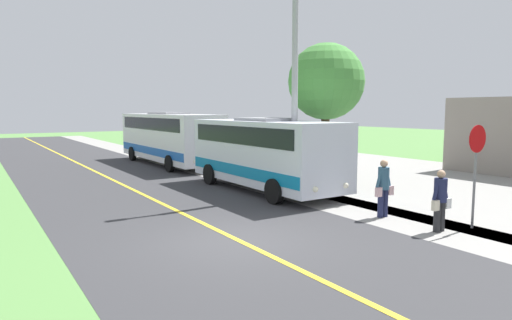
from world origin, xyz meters
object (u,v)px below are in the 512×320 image
(street_light_pole, at_px, (292,75))
(tree_curbside, at_px, (326,82))
(transit_bus_rear, at_px, (169,136))
(pedestrian_waiting, at_px, (383,186))
(stop_sign, at_px, (476,158))
(shuttle_bus_front, at_px, (264,151))
(pedestrian_with_bags, at_px, (440,199))

(street_light_pole, distance_m, tree_curbside, 2.69)
(transit_bus_rear, distance_m, pedestrian_waiting, 16.18)
(transit_bus_rear, height_order, stop_sign, transit_bus_rear)
(tree_curbside, bearing_deg, transit_bus_rear, -75.15)
(transit_bus_rear, xyz_separation_m, stop_sign, (-1.56, 18.42, 0.24))
(shuttle_bus_front, distance_m, street_light_pole, 3.28)
(pedestrian_with_bags, relative_size, tree_curbside, 0.28)
(tree_curbside, bearing_deg, street_light_pole, 20.20)
(pedestrian_waiting, height_order, stop_sign, stop_sign)
(pedestrian_waiting, xyz_separation_m, stop_sign, (-1.10, 2.26, 1.00))
(transit_bus_rear, xyz_separation_m, pedestrian_with_bags, (-0.47, 18.11, -0.82))
(pedestrian_with_bags, distance_m, pedestrian_waiting, 1.96)
(shuttle_bus_front, xyz_separation_m, pedestrian_waiting, (-0.46, 5.85, -0.67))
(shuttle_bus_front, height_order, transit_bus_rear, transit_bus_rear)
(pedestrian_with_bags, xyz_separation_m, pedestrian_waiting, (0.01, -1.96, 0.06))
(transit_bus_rear, xyz_separation_m, tree_curbside, (-2.86, 10.77, 2.72))
(street_light_pole, height_order, tree_curbside, street_light_pole)
(pedestrian_with_bags, relative_size, pedestrian_waiting, 0.95)
(shuttle_bus_front, xyz_separation_m, transit_bus_rear, (-0.00, -10.31, 0.10))
(pedestrian_waiting, bearing_deg, pedestrian_with_bags, 90.25)
(pedestrian_with_bags, xyz_separation_m, street_light_pole, (0.13, -6.41, 3.68))
(pedestrian_with_bags, height_order, stop_sign, stop_sign)
(transit_bus_rear, relative_size, pedestrian_with_bags, 6.16)
(stop_sign, bearing_deg, shuttle_bus_front, -79.12)
(transit_bus_rear, height_order, tree_curbside, tree_curbside)
(pedestrian_with_bags, bearing_deg, street_light_pole, -88.83)
(stop_sign, xyz_separation_m, tree_curbside, (-1.30, -7.64, 2.49))
(shuttle_bus_front, relative_size, tree_curbside, 1.32)
(street_light_pole, bearing_deg, stop_sign, 100.29)
(shuttle_bus_front, distance_m, tree_curbside, 4.04)
(street_light_pole, xyz_separation_m, tree_curbside, (-2.52, -0.93, -0.13))
(pedestrian_waiting, distance_m, stop_sign, 2.70)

